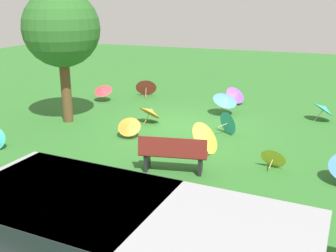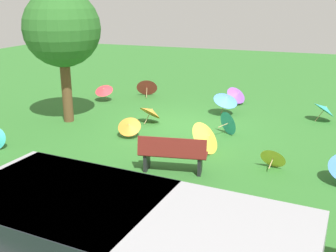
{
  "view_description": "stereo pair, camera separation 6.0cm",
  "coord_description": "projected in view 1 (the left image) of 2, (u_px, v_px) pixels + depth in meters",
  "views": [
    {
      "loc": [
        -4.05,
        11.64,
        3.97
      ],
      "look_at": [
        -0.38,
        1.81,
        0.6
      ],
      "focal_mm": 43.22,
      "sensor_mm": 36.0,
      "label": 1
    },
    {
      "loc": [
        -4.1,
        11.62,
        3.97
      ],
      "look_at": [
        -0.38,
        1.81,
        0.6
      ],
      "focal_mm": 43.22,
      "sensor_mm": 36.0,
      "label": 2
    }
  ],
  "objects": [
    {
      "name": "ground",
      "position": [
        176.0,
        126.0,
        12.95
      ],
      "size": [
        40.0,
        40.0,
        0.0
      ],
      "primitive_type": "plane",
      "color": "#2D6B28"
    },
    {
      "name": "van_dark",
      "position": [
        116.0,
        246.0,
        5.18
      ],
      "size": [
        4.73,
        2.42,
        1.53
      ],
      "color": "#99999E",
      "rests_on": "ground"
    },
    {
      "name": "park_bench",
      "position": [
        173.0,
        154.0,
        9.42
      ],
      "size": [
        1.66,
        0.76,
        0.9
      ],
      "color": "maroon",
      "rests_on": "ground"
    },
    {
      "name": "shade_tree",
      "position": [
        61.0,
        29.0,
        12.58
      ],
      "size": [
        2.41,
        2.41,
        4.23
      ],
      "color": "brown",
      "rests_on": "ground"
    },
    {
      "name": "parasol_yellow_0",
      "position": [
        207.0,
        137.0,
        10.71
      ],
      "size": [
        0.89,
        1.08,
        0.84
      ],
      "color": "tan",
      "rests_on": "ground"
    },
    {
      "name": "parasol_blue_0",
      "position": [
        226.0,
        99.0,
        14.02
      ],
      "size": [
        1.2,
        1.2,
        0.84
      ],
      "color": "tan",
      "rests_on": "ground"
    },
    {
      "name": "parasol_teal_0",
      "position": [
        324.0,
        108.0,
        13.39
      ],
      "size": [
        0.97,
        1.0,
        0.71
      ],
      "color": "tan",
      "rests_on": "ground"
    },
    {
      "name": "parasol_teal_1",
      "position": [
        230.0,
        122.0,
        12.11
      ],
      "size": [
        0.74,
        0.69,
        0.74
      ],
      "color": "tan",
      "rests_on": "ground"
    },
    {
      "name": "parasol_purple_0",
      "position": [
        236.0,
        94.0,
        15.48
      ],
      "size": [
        0.98,
        1.01,
        0.72
      ],
      "color": "tan",
      "rests_on": "ground"
    },
    {
      "name": "parasol_orange_0",
      "position": [
        151.0,
        111.0,
        13.21
      ],
      "size": [
        0.97,
        0.96,
        0.68
      ],
      "color": "tan",
      "rests_on": "ground"
    },
    {
      "name": "parasol_orange_2",
      "position": [
        129.0,
        126.0,
        11.84
      ],
      "size": [
        0.8,
        0.75,
        0.61
      ],
      "color": "tan",
      "rests_on": "ground"
    },
    {
      "name": "parasol_red_1",
      "position": [
        103.0,
        90.0,
        15.9
      ],
      "size": [
        0.79,
        0.76,
        0.69
      ],
      "color": "tan",
      "rests_on": "ground"
    },
    {
      "name": "parasol_yellow_3",
      "position": [
        274.0,
        157.0,
        9.72
      ],
      "size": [
        0.68,
        0.57,
        0.58
      ],
      "color": "tan",
      "rests_on": "ground"
    },
    {
      "name": "parasol_red_2",
      "position": [
        146.0,
        86.0,
        16.84
      ],
      "size": [
        1.03,
        0.97,
        0.82
      ],
      "color": "tan",
      "rests_on": "ground"
    }
  ]
}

